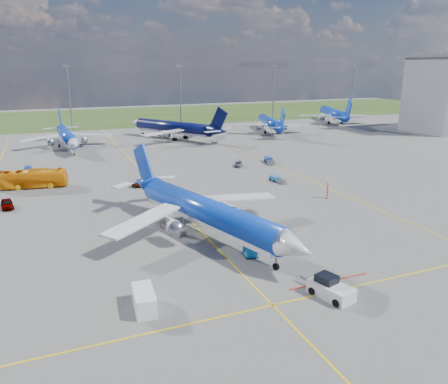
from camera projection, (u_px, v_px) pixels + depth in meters
name	position (u px, v px, depth m)	size (l,w,h in m)	color
ground	(204.00, 235.00, 60.49)	(400.00, 400.00, 0.00)	#595956
grass_strip	(90.00, 118.00, 193.75)	(400.00, 80.00, 0.01)	#2D4719
taxiway_lines	(157.00, 185.00, 85.16)	(60.25, 160.00, 0.02)	yellow
floodlight_masts	(127.00, 94.00, 158.32)	(202.20, 0.50, 22.70)	slate
warning_post	(328.00, 190.00, 76.62)	(0.50, 0.50, 3.00)	red
bg_jet_nnw	(69.00, 148.00, 123.10)	(27.39, 35.95, 9.42)	#0E3EC6
bg_jet_n	(174.00, 139.00, 137.87)	(31.35, 41.15, 10.78)	#070C3F
bg_jet_ne	(270.00, 132.00, 151.78)	(28.15, 36.94, 9.68)	#0E3EC6
bg_jet_ene	(333.00, 123.00, 176.38)	(31.32, 41.10, 10.76)	#0E3EC6
main_airliner	(207.00, 236.00, 59.90)	(30.08, 39.49, 10.34)	#0E3EC6
pushback_tug	(330.00, 288.00, 44.15)	(3.56, 6.47, 2.15)	silver
uld_container	(250.00, 250.00, 53.58)	(1.40, 1.75, 1.40)	#0D6ABB
service_van	(144.00, 300.00, 41.84)	(1.93, 4.38, 1.93)	white
apron_bus	(32.00, 179.00, 83.05)	(2.96, 12.67, 3.53)	orange
service_car_a	(7.00, 204.00, 71.41)	(1.78, 4.42, 1.51)	#999999
service_car_b	(143.00, 184.00, 83.95)	(2.04, 4.42, 1.23)	#999999
service_car_c	(238.00, 164.00, 100.86)	(1.67, 4.12, 1.19)	#999999
baggage_tug_w	(277.00, 180.00, 87.58)	(1.43, 4.48, 0.99)	#1B68A2
baggage_tug_c	(28.00, 170.00, 95.86)	(1.43, 4.72, 1.05)	navy
baggage_tug_e	(269.00, 161.00, 104.41)	(2.86, 5.57, 1.21)	#1A3AA0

